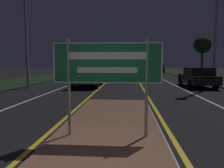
% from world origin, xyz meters
% --- Properties ---
extents(median_island, '(2.66, 9.92, 0.10)m').
position_xyz_m(median_island, '(0.00, 1.79, 0.04)').
color(median_island, '#999993').
rests_on(median_island, ground_plane).
extents(verge_left, '(5.00, 100.00, 0.08)m').
position_xyz_m(verge_left, '(-9.50, 20.00, 0.04)').
color(verge_left, black).
rests_on(verge_left, ground_plane).
extents(verge_right, '(5.00, 100.00, 0.08)m').
position_xyz_m(verge_right, '(9.50, 20.00, 0.04)').
color(verge_right, black).
rests_on(verge_right, ground_plane).
extents(centre_line_yellow_left, '(0.12, 70.00, 0.01)m').
position_xyz_m(centre_line_yellow_left, '(-1.52, 25.00, 0.00)').
color(centre_line_yellow_left, gold).
rests_on(centre_line_yellow_left, ground_plane).
extents(centre_line_yellow_right, '(0.12, 70.00, 0.01)m').
position_xyz_m(centre_line_yellow_right, '(1.52, 25.00, 0.00)').
color(centre_line_yellow_right, gold).
rests_on(centre_line_yellow_right, ground_plane).
extents(lane_line_white_left, '(0.12, 70.00, 0.01)m').
position_xyz_m(lane_line_white_left, '(-4.20, 25.00, 0.00)').
color(lane_line_white_left, silver).
rests_on(lane_line_white_left, ground_plane).
extents(lane_line_white_right, '(0.12, 70.00, 0.01)m').
position_xyz_m(lane_line_white_right, '(4.20, 25.00, 0.00)').
color(lane_line_white_right, silver).
rests_on(lane_line_white_right, ground_plane).
extents(edge_line_white_left, '(0.10, 70.00, 0.01)m').
position_xyz_m(edge_line_white_left, '(-7.20, 25.00, 0.00)').
color(edge_line_white_left, silver).
rests_on(edge_line_white_left, ground_plane).
extents(edge_line_white_right, '(0.10, 70.00, 0.01)m').
position_xyz_m(edge_line_white_right, '(7.20, 25.00, 0.00)').
color(edge_line_white_right, silver).
rests_on(edge_line_white_right, ground_plane).
extents(highway_sign, '(2.44, 0.07, 2.21)m').
position_xyz_m(highway_sign, '(0.00, 1.78, 1.67)').
color(highway_sign, '#9E9E99').
rests_on(highway_sign, median_island).
extents(streetlight_left_near, '(0.45, 0.45, 8.40)m').
position_xyz_m(streetlight_left_near, '(-6.42, 11.47, 5.11)').
color(streetlight_left_near, '#9E9E99').
rests_on(streetlight_left_near, ground_plane).
extents(car_receding_0, '(1.94, 4.40, 1.43)m').
position_xyz_m(car_receding_0, '(5.54, 13.22, 0.75)').
color(car_receding_0, black).
rests_on(car_receding_0, ground_plane).
extents(car_receding_1, '(1.93, 4.56, 1.45)m').
position_xyz_m(car_receding_1, '(2.66, 23.51, 0.77)').
color(car_receding_1, '#B7B7BC').
rests_on(car_receding_1, ground_plane).
extents(car_receding_2, '(1.96, 4.18, 1.55)m').
position_xyz_m(car_receding_2, '(5.99, 37.22, 0.82)').
color(car_receding_2, '#4C514C').
rests_on(car_receding_2, ground_plane).
extents(car_receding_3, '(1.97, 4.75, 1.46)m').
position_xyz_m(car_receding_3, '(5.74, 45.83, 0.78)').
color(car_receding_3, silver).
rests_on(car_receding_3, ground_plane).
extents(car_approaching_0, '(1.89, 4.23, 1.45)m').
position_xyz_m(car_approaching_0, '(-2.47, 12.85, 0.78)').
color(car_approaching_0, '#4C514C').
rests_on(car_approaching_0, ground_plane).
extents(roadside_palm_right, '(1.87, 1.87, 4.60)m').
position_xyz_m(roadside_palm_right, '(8.52, 21.47, 3.69)').
color(roadside_palm_right, '#4C3823').
rests_on(roadside_palm_right, verge_right).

